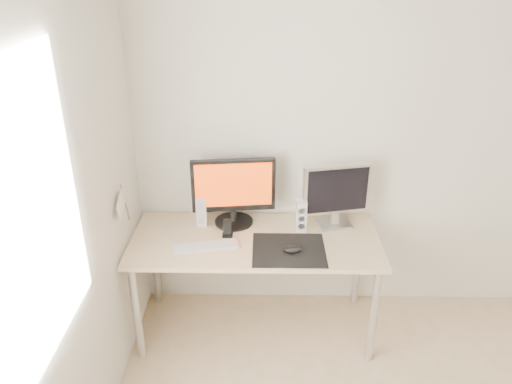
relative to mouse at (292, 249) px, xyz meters
name	(u,v)px	position (x,y,z in m)	size (l,w,h in m)	color
wall_back	(396,143)	(0.70, 0.54, 0.50)	(3.50, 3.50, 0.00)	silver
wall_left	(16,311)	(-1.05, -1.21, 0.50)	(3.50, 3.50, 0.00)	silver
window_pane	(3,251)	(-1.04, -1.21, 0.75)	(1.30, 1.30, 0.00)	white
mousepad	(289,250)	(-0.02, 0.03, -0.02)	(0.45, 0.40, 0.00)	black
mouse	(292,249)	(0.00, 0.00, 0.00)	(0.11, 0.07, 0.04)	black
desk	(255,249)	(-0.23, 0.17, -0.10)	(1.60, 0.70, 0.73)	#D1B587
main_monitor	(233,189)	(-0.38, 0.36, 0.23)	(0.55, 0.29, 0.47)	black
second_monitor	(336,193)	(0.30, 0.35, 0.22)	(0.45, 0.20, 0.43)	#ACACAE
speaker_left	(202,211)	(-0.59, 0.34, 0.08)	(0.07, 0.08, 0.21)	silver
speaker_right	(301,215)	(0.07, 0.29, 0.08)	(0.07, 0.08, 0.21)	silver
keyboard	(206,247)	(-0.54, 0.05, -0.02)	(0.44, 0.21, 0.02)	silver
phone_dock	(228,231)	(-0.41, 0.19, 0.01)	(0.07, 0.06, 0.12)	black
pennant	(122,203)	(-1.02, 0.03, 0.29)	(0.01, 0.23, 0.29)	#A57F54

